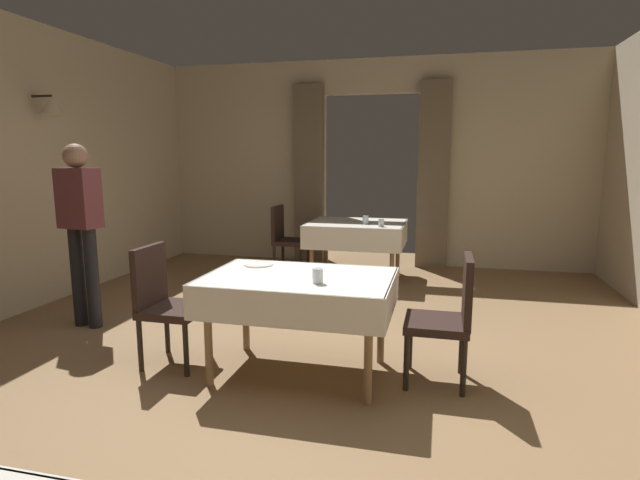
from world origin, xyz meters
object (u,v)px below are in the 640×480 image
chair_mid_left (164,299)px  glass_mid_a (318,276)px  plate_mid_b (258,264)px  glass_far_a (381,223)px  chair_far_left (286,236)px  glass_far_b (366,220)px  dining_table_mid (299,288)px  person_waiter_by_doorway (81,220)px  chair_mid_right (449,314)px  dining_table_far (357,230)px

chair_mid_left → glass_mid_a: size_ratio=9.07×
plate_mid_b → glass_far_a: glass_far_a is taller
chair_far_left → plate_mid_b: size_ratio=3.88×
glass_far_b → dining_table_mid: bearing=-91.0°
glass_mid_a → glass_far_b: bearing=92.5°
chair_far_left → glass_far_a: size_ratio=10.06×
plate_mid_b → person_waiter_by_doorway: bearing=171.9°
chair_mid_left → chair_mid_right: (2.13, 0.15, 0.00)m
plate_mid_b → glass_far_b: 2.65m
chair_far_left → glass_mid_a: bearing=-68.8°
dining_table_far → glass_far_b: 0.25m
chair_mid_right → chair_far_left: (-2.16, 3.04, 0.00)m
chair_mid_right → glass_far_b: 2.98m
chair_mid_right → glass_far_b: (-1.02, 2.79, 0.29)m
glass_mid_a → glass_far_a: (0.09, 2.87, -0.01)m
dining_table_far → chair_far_left: (-1.01, 0.10, -0.14)m
dining_table_far → chair_far_left: chair_far_left is taller
glass_far_b → chair_mid_left: bearing=-110.8°
dining_table_far → chair_mid_right: size_ratio=1.35×
dining_table_far → person_waiter_by_doorway: person_waiter_by_doorway is taller
glass_far_b → person_waiter_by_doorway: person_waiter_by_doorway is taller
dining_table_mid → glass_far_a: bearing=84.2°
glass_far_a → person_waiter_by_doorway: size_ratio=0.05×
chair_mid_right → glass_far_a: 2.74m
chair_mid_right → dining_table_mid: bearing=-174.9°
dining_table_mid → person_waiter_by_doorway: bearing=166.7°
chair_far_left → glass_far_a: (1.37, -0.43, 0.28)m
chair_mid_left → glass_far_b: chair_mid_left is taller
chair_mid_right → chair_far_left: same height
dining_table_mid → chair_far_left: size_ratio=1.47×
dining_table_mid → plate_mid_b: 0.51m
chair_mid_left → chair_far_left: bearing=90.6°
chair_mid_right → dining_table_far: bearing=111.4°
dining_table_mid → dining_table_far: (-0.09, 3.03, -0.01)m
glass_far_a → person_waiter_by_doorway: (-2.53, -2.16, 0.23)m
person_waiter_by_doorway → dining_table_mid: bearing=-13.3°
chair_far_left → glass_far_b: 1.21m
dining_table_far → glass_far_b: bearing=-47.0°
chair_mid_left → person_waiter_by_doorway: person_waiter_by_doorway is taller
glass_mid_a → person_waiter_by_doorway: (-2.44, 0.71, 0.22)m
dining_table_mid → glass_mid_a: glass_mid_a is taller
chair_mid_left → glass_far_a: bearing=64.1°
dining_table_mid → plate_mid_b: (-0.42, 0.27, 0.10)m
plate_mid_b → glass_far_a: size_ratio=2.59×
chair_mid_left → glass_mid_a: chair_mid_left is taller
chair_far_left → glass_far_a: 1.46m
chair_mid_left → person_waiter_by_doorway: 1.43m
glass_mid_a → glass_far_a: bearing=88.2°
dining_table_mid → glass_mid_a: 0.29m
chair_mid_right → glass_far_b: chair_mid_right is taller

